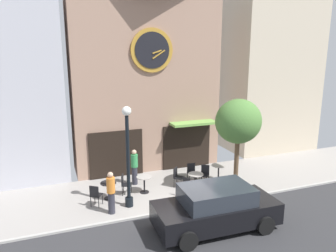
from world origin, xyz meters
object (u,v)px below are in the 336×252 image
Objects in this scene: cafe_table_center_right at (219,170)px; cafe_chair_curbside at (177,176)px; pedestrian_green at (134,167)px; cafe_chair_outer at (95,194)px; cafe_table_near_door at (108,188)px; cafe_chair_near_tree at (205,173)px; cafe_chair_right_end at (125,183)px; cafe_chair_under_awning at (192,171)px; cafe_chair_corner at (188,185)px; parked_car_black at (216,208)px; pedestrian_orange at (111,192)px; street_lamp at (128,157)px; street_tree at (238,122)px; cafe_table_center_left at (144,182)px; cafe_table_rightmost at (196,179)px.

cafe_table_center_right is 0.86× the size of cafe_chair_curbside.
cafe_chair_outer is at bearing -141.83° from pedestrian_green.
cafe_chair_near_tree reaches higher than cafe_table_near_door.
cafe_chair_right_end is 3.26m from cafe_chair_under_awning.
cafe_chair_curbside reaches higher than cafe_table_center_right.
cafe_chair_corner is 2.63m from parked_car_black.
parked_car_black reaches higher than cafe_chair_right_end.
pedestrian_green is at bearing 56.93° from pedestrian_orange.
street_lamp is 1.90m from cafe_chair_right_end.
cafe_table_center_right is at bearing 14.53° from pedestrian_orange.
cafe_chair_corner is (2.43, -1.19, 0.00)m from cafe_chair_right_end.
cafe_chair_outer is (-0.62, -0.52, 0.04)m from cafe_table_near_door.
parked_car_black is at bearing -36.23° from pedestrian_orange.
cafe_chair_outer reaches higher than cafe_table_center_right.
pedestrian_orange is at bearing -58.03° from cafe_chair_outer.
street_tree is at bearing -2.95° from cafe_chair_corner.
pedestrian_green is (0.68, 0.92, 0.33)m from cafe_chair_right_end.
parked_car_black reaches higher than cafe_chair_near_tree.
pedestrian_green is (1.42, 1.08, 0.37)m from cafe_table_near_door.
pedestrian_orange is (-4.11, -1.66, 0.33)m from cafe_chair_under_awning.
cafe_chair_corner is at bearing -34.06° from cafe_table_center_left.
street_lamp is 4.50× the size of cafe_chair_corner.
cafe_chair_near_tree is 3.26m from pedestrian_green.
cafe_chair_corner is 0.54× the size of pedestrian_green.
cafe_table_near_door is 3.33m from cafe_chair_corner.
pedestrian_green is (2.03, 1.60, 0.33)m from cafe_chair_outer.
street_tree is 6.61m from cafe_chair_outer.
cafe_table_rightmost is 3.13m from cafe_chair_right_end.
cafe_table_center_left is (-3.85, 1.19, -2.61)m from street_tree.
cafe_chair_outer is 0.54× the size of pedestrian_green.
cafe_chair_corner is 1.15m from cafe_chair_curbside.
pedestrian_green is at bearing 151.04° from street_tree.
cafe_chair_outer is at bearing -174.47° from cafe_chair_near_tree.
cafe_table_center_left reaches higher than cafe_table_near_door.
street_tree reaches higher than cafe_chair_curbside.
parked_car_black is (1.65, -4.72, -0.10)m from pedestrian_green.
street_lamp reaches higher than cafe_table_center_left.
cafe_chair_corner is at bearing -142.55° from cafe_chair_near_tree.
cafe_chair_corner is 1.61m from cafe_chair_under_awning.
street_lamp reaches higher than cafe_chair_near_tree.
cafe_chair_corner and cafe_chair_near_tree have the same top height.
cafe_chair_outer is at bearing 160.33° from street_lamp.
cafe_chair_under_awning is 1.00× the size of cafe_chair_outer.
cafe_chair_right_end and cafe_chair_outer have the same top height.
cafe_table_center_right reaches higher than cafe_table_rightmost.
pedestrian_green is (-1.75, 2.10, 0.33)m from cafe_chair_corner.
cafe_chair_outer is at bearing -140.05° from cafe_table_near_door.
cafe_chair_outer is 0.54× the size of pedestrian_orange.
street_tree is 0.94× the size of parked_car_black.
pedestrian_orange reaches higher than cafe_table_near_door.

